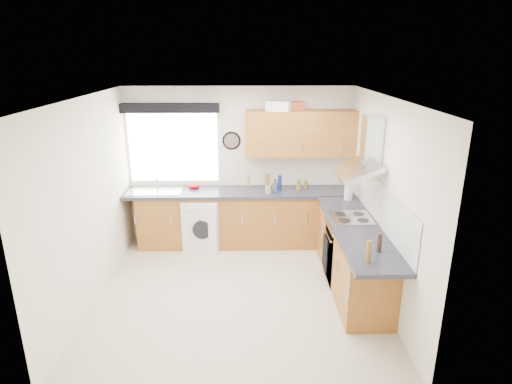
{
  "coord_description": "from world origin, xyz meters",
  "views": [
    {
      "loc": [
        0.15,
        -4.91,
        2.99
      ],
      "look_at": [
        0.25,
        0.85,
        1.1
      ],
      "focal_mm": 30.0,
      "sensor_mm": 36.0,
      "label": 1
    }
  ],
  "objects_px": {
    "upper_cabinets": "(300,133)",
    "washing_machine": "(204,223)",
    "extractor_hood": "(364,154)",
    "oven": "(349,252)"
  },
  "relations": [
    {
      "from": "upper_cabinets",
      "to": "washing_machine",
      "type": "xyz_separation_m",
      "value": [
        -1.52,
        -0.23,
        -1.39
      ]
    },
    {
      "from": "extractor_hood",
      "to": "upper_cabinets",
      "type": "relative_size",
      "value": 0.46
    },
    {
      "from": "oven",
      "to": "upper_cabinets",
      "type": "bearing_deg",
      "value": 112.54
    },
    {
      "from": "oven",
      "to": "upper_cabinets",
      "type": "height_order",
      "value": "upper_cabinets"
    },
    {
      "from": "extractor_hood",
      "to": "oven",
      "type": "bearing_deg",
      "value": 180.0
    },
    {
      "from": "oven",
      "to": "washing_machine",
      "type": "bearing_deg",
      "value": 152.0
    },
    {
      "from": "extractor_hood",
      "to": "washing_machine",
      "type": "distance_m",
      "value": 2.79
    },
    {
      "from": "washing_machine",
      "to": "upper_cabinets",
      "type": "bearing_deg",
      "value": 20.18
    },
    {
      "from": "oven",
      "to": "extractor_hood",
      "type": "height_order",
      "value": "extractor_hood"
    },
    {
      "from": "oven",
      "to": "washing_machine",
      "type": "xyz_separation_m",
      "value": [
        -2.07,
        1.1,
        -0.02
      ]
    }
  ]
}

